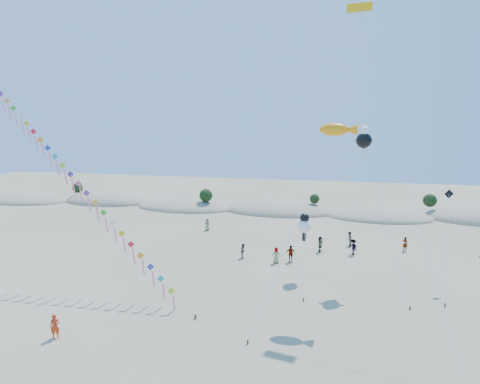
# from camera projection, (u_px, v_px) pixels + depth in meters

# --- Properties ---
(ground) EXTENTS (160.00, 160.00, 0.00)m
(ground) POSITION_uv_depth(u_px,v_px,m) (192.00, 380.00, 23.79)
(ground) COLOR #817559
(ground) RESTS_ON ground
(dune_ridge) EXTENTS (145.30, 11.49, 5.57)m
(dune_ridge) POSITION_uv_depth(u_px,v_px,m) (284.00, 210.00, 67.01)
(dune_ridge) COLOR gray
(dune_ridge) RESTS_ON ground
(kite_train) EXTENTS (25.97, 10.61, 19.42)m
(kite_train) POSITION_uv_depth(u_px,v_px,m) (72.00, 176.00, 37.29)
(kite_train) COLOR #3F2D1E
(kite_train) RESTS_ON ground
(fish_kite) EXTENTS (7.28, 9.87, 14.92)m
(fish_kite) POSITION_uv_depth(u_px,v_px,m) (338.00, 130.00, 32.73)
(fish_kite) COLOR #3F2D1E
(fish_kite) RESTS_ON ground
(cartoon_kite_low) EXTENTS (1.35, 6.39, 6.33)m
(cartoon_kite_low) POSITION_uv_depth(u_px,v_px,m) (304.00, 224.00, 38.59)
(cartoon_kite_low) COLOR #3F2D1E
(cartoon_kite_low) RESTS_ON ground
(cartoon_kite_high) EXTENTS (4.70, 8.04, 14.59)m
(cartoon_kite_high) POSITION_uv_depth(u_px,v_px,m) (364.00, 139.00, 37.80)
(cartoon_kite_high) COLOR #3F2D1E
(cartoon_kite_high) RESTS_ON ground
(parafoil_kite) EXTENTS (7.00, 16.32, 25.08)m
(parafoil_kite) POSITION_uv_depth(u_px,v_px,m) (362.00, 15.00, 34.07)
(parafoil_kite) COLOR #3F2D1E
(parafoil_kite) RESTS_ON ground
(dark_kite) EXTENTS (1.80, 6.47, 8.82)m
(dark_kite) POSITION_uv_depth(u_px,v_px,m) (448.00, 223.00, 36.04)
(dark_kite) COLOR #3F2D1E
(dark_kite) RESTS_ON ground
(flyer_foreground) EXTENTS (0.76, 0.65, 1.77)m
(flyer_foreground) POSITION_uv_depth(u_px,v_px,m) (55.00, 326.00, 28.17)
(flyer_foreground) COLOR red
(flyer_foreground) RESTS_ON ground
(beachgoers) EXTENTS (33.65, 11.36, 1.85)m
(beachgoers) POSITION_uv_depth(u_px,v_px,m) (329.00, 246.00, 45.94)
(beachgoers) COLOR slate
(beachgoers) RESTS_ON ground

